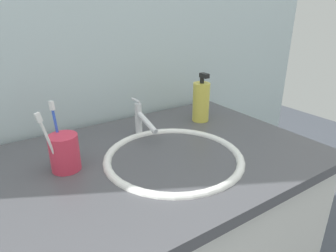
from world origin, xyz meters
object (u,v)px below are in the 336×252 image
object	(u,v)px
toothbrush_white	(48,140)
soap_dispenser	(201,101)
toothbrush_cup	(65,153)
faucet	(141,119)
toothbrush_blue	(57,129)

from	to	relation	value
toothbrush_white	soap_dispenser	world-z (taller)	soap_dispenser
toothbrush_cup	soap_dispenser	world-z (taller)	soap_dispenser
faucet	toothbrush_white	distance (m)	0.34
faucet	toothbrush_cup	bearing A→B (deg)	-163.01
toothbrush_white	soap_dispenser	bearing A→B (deg)	10.70
faucet	toothbrush_cup	distance (m)	0.29
faucet	soap_dispenser	distance (m)	0.26
toothbrush_blue	soap_dispenser	world-z (taller)	same
toothbrush_white	toothbrush_blue	bearing A→B (deg)	57.08
faucet	toothbrush_blue	bearing A→B (deg)	-169.08
toothbrush_cup	toothbrush_white	bearing A→B (deg)	-150.44
toothbrush_white	soap_dispenser	xyz separation A→B (m)	(0.58, 0.11, -0.03)
toothbrush_blue	toothbrush_white	distance (m)	0.06
toothbrush_cup	faucet	bearing A→B (deg)	16.99
toothbrush_blue	faucet	bearing A→B (deg)	10.92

